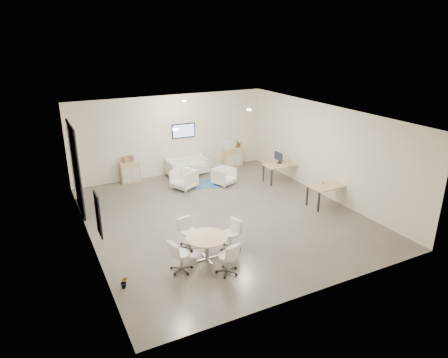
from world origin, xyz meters
TOP-DOWN VIEW (x-y plane):
  - room_shell at (0.00, 0.00)m, footprint 9.60×10.60m
  - glass_door at (-3.95, 2.51)m, footprint 0.09×1.90m
  - artwork at (-3.97, -1.60)m, footprint 0.05×0.54m
  - wall_tv at (0.50, 4.46)m, footprint 0.98×0.06m
  - ceiling_spots at (-0.20, 0.83)m, footprint 3.14×4.14m
  - sideboard_left at (-1.82, 4.28)m, footprint 0.74×0.38m
  - sideboard_right at (2.64, 4.27)m, footprint 0.82×0.40m
  - books at (-1.85, 4.29)m, footprint 0.43×0.14m
  - printer at (2.44, 4.28)m, footprint 0.50×0.43m
  - loveseat at (0.45, 4.09)m, footprint 1.66×0.90m
  - blue_rug at (0.51, 2.87)m, footprint 1.70×1.38m
  - armchair_left at (-0.22, 2.72)m, footprint 1.01×1.03m
  - armchair_right at (1.29, 2.43)m, footprint 0.90×0.88m
  - desk_rear at (3.42, 1.74)m, footprint 1.35×0.71m
  - desk_front at (3.53, -0.87)m, footprint 1.43×0.78m
  - monitor at (3.38, 1.89)m, footprint 0.20×0.50m
  - round_table at (-1.51, -2.17)m, footprint 1.06×1.06m
  - meeting_chairs at (-1.51, -2.17)m, footprint 2.24×2.24m
  - plant_cabinet at (2.94, 4.27)m, footprint 0.27×0.30m
  - plant_floor at (-3.70, -2.43)m, footprint 0.28×0.35m
  - cup at (3.39, -0.71)m, footprint 0.12×0.10m

SIDE VIEW (x-z plane):
  - blue_rug at x=0.51m, z-range 0.00..0.01m
  - plant_floor at x=-3.70m, z-range 0.00..0.14m
  - loveseat at x=0.45m, z-range 0.03..0.63m
  - armchair_right at x=1.29m, z-range 0.00..0.72m
  - armchair_left at x=-0.22m, z-range 0.00..0.80m
  - sideboard_right at x=2.64m, z-range 0.00..0.82m
  - meeting_chairs at x=-1.51m, z-range 0.00..0.82m
  - sideboard_left at x=-1.82m, z-range 0.00..0.83m
  - round_table at x=-1.51m, z-range 0.23..0.88m
  - desk_rear at x=3.42m, z-range 0.28..0.97m
  - desk_front at x=3.53m, z-range 0.29..1.01m
  - cup at x=3.39m, z-range 0.72..0.84m
  - monitor at x=3.38m, z-range 0.71..1.15m
  - books at x=-1.85m, z-range 0.83..1.05m
  - plant_cabinet at x=2.94m, z-range 0.82..1.06m
  - printer at x=2.44m, z-range 0.81..1.14m
  - glass_door at x=-3.95m, z-range 0.08..2.93m
  - artwork at x=-3.97m, z-range 1.03..2.07m
  - room_shell at x=0.00m, z-range -0.80..4.00m
  - wall_tv at x=0.50m, z-range 1.46..2.04m
  - ceiling_spots at x=-0.20m, z-range 3.17..3.20m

